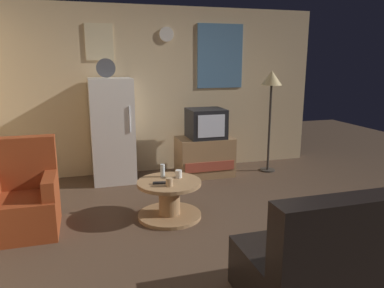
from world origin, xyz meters
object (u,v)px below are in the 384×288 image
(remote_control, at_px, (160,183))
(armchair, at_px, (23,200))
(crt_tv, at_px, (206,123))
(couch, at_px, (360,260))
(wine_glass, at_px, (163,171))
(mug_ceramic_white, at_px, (179,174))
(fridge, at_px, (112,130))
(coffee_table, at_px, (169,199))
(mug_ceramic_tan, at_px, (169,182))
(standing_lamp, at_px, (271,86))
(tv_stand, at_px, (204,156))

(remote_control, distance_m, armchair, 1.42)
(crt_tv, relative_size, couch, 0.32)
(wine_glass, bearing_deg, remote_control, -109.53)
(mug_ceramic_white, height_order, couch, couch)
(fridge, xyz_separation_m, mug_ceramic_white, (0.62, -1.44, -0.28))
(armchair, bearing_deg, mug_ceramic_white, -0.52)
(coffee_table, xyz_separation_m, wine_glass, (-0.04, 0.18, 0.29))
(mug_ceramic_tan, bearing_deg, coffee_table, 77.78)
(standing_lamp, height_order, couch, standing_lamp)
(fridge, bearing_deg, mug_ceramic_white, -66.52)
(mug_ceramic_white, bearing_deg, remote_control, -148.75)
(armchair, bearing_deg, couch, -37.18)
(mug_ceramic_tan, bearing_deg, fridge, 105.11)
(tv_stand, bearing_deg, mug_ceramic_white, -119.85)
(tv_stand, relative_size, coffee_table, 1.17)
(coffee_table, xyz_separation_m, remote_control, (-0.12, -0.06, 0.22))
(standing_lamp, xyz_separation_m, remote_control, (-2.05, -1.38, -0.92))
(mug_ceramic_white, relative_size, armchair, 0.09)
(couch, bearing_deg, crt_tv, 92.30)
(wine_glass, distance_m, mug_ceramic_white, 0.19)
(tv_stand, distance_m, coffee_table, 1.64)
(wine_glass, xyz_separation_m, mug_ceramic_white, (0.17, -0.08, -0.03))
(coffee_table, height_order, mug_ceramic_tan, mug_ceramic_tan)
(crt_tv, distance_m, wine_glass, 1.55)
(standing_lamp, height_order, mug_ceramic_tan, standing_lamp)
(standing_lamp, xyz_separation_m, mug_ceramic_tan, (-1.96, -1.48, -0.89))
(armchair, bearing_deg, remote_control, -6.84)
(crt_tv, xyz_separation_m, standing_lamp, (1.04, -0.07, 0.54))
(tv_stand, height_order, mug_ceramic_tan, tv_stand)
(mug_ceramic_white, distance_m, remote_control, 0.30)
(fridge, xyz_separation_m, mug_ceramic_tan, (0.46, -1.69, -0.28))
(fridge, height_order, wine_glass, fridge)
(wine_glass, height_order, mug_ceramic_tan, wine_glass)
(tv_stand, bearing_deg, armchair, -152.02)
(fridge, bearing_deg, tv_stand, -6.07)
(tv_stand, height_order, coffee_table, tv_stand)
(tv_stand, relative_size, armchair, 0.87)
(coffee_table, bearing_deg, fridge, 107.81)
(fridge, height_order, armchair, fridge)
(fridge, xyz_separation_m, couch, (1.51, -3.35, -0.44))
(mug_ceramic_tan, xyz_separation_m, couch, (1.06, -1.66, -0.16))
(crt_tv, height_order, wine_glass, crt_tv)
(standing_lamp, distance_m, couch, 3.43)
(mug_ceramic_white, relative_size, mug_ceramic_tan, 1.00)
(wine_glass, relative_size, armchair, 0.16)
(mug_ceramic_white, relative_size, couch, 0.05)
(wine_glass, bearing_deg, mug_ceramic_white, -26.42)
(wine_glass, distance_m, mug_ceramic_tan, 0.34)
(crt_tv, relative_size, remote_control, 3.60)
(crt_tv, distance_m, mug_ceramic_tan, 1.83)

